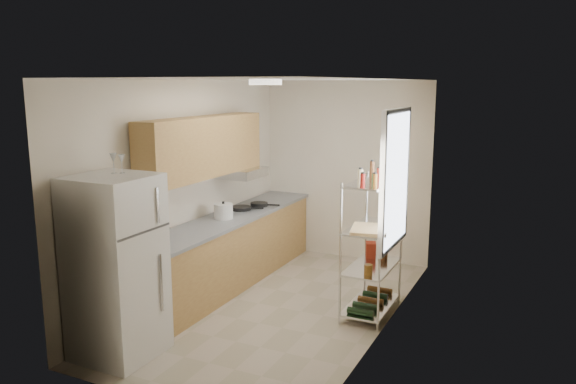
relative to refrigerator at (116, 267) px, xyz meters
name	(u,v)px	position (x,y,z in m)	size (l,w,h in m)	color
room	(279,198)	(0.87, 1.67, 0.43)	(2.52, 4.42, 2.62)	#B6A794
counter_run	(230,250)	(-0.05, 2.11, -0.42)	(0.63, 3.51, 0.90)	tan
upper_cabinets	(204,147)	(-0.19, 1.77, 0.94)	(0.33, 2.20, 0.72)	tan
range_hood	(242,172)	(-0.13, 2.57, 0.52)	(0.50, 0.60, 0.12)	#B7BABC
window	(395,179)	(2.09, 2.02, 0.68)	(0.06, 1.00, 1.46)	white
bakers_rack	(373,218)	(1.87, 1.96, 0.24)	(0.45, 0.90, 1.73)	silver
ceiling_dome	(265,82)	(0.87, 1.37, 1.70)	(0.34, 0.34, 0.06)	white
refrigerator	(116,267)	(0.00, 0.00, 0.00)	(0.72, 0.72, 1.74)	silver
wine_glass_a	(114,163)	(-0.05, 0.10, 0.96)	(0.07, 0.07, 0.19)	silver
wine_glass_b	(122,164)	(0.01, 0.14, 0.96)	(0.06, 0.06, 0.17)	silver
rice_cooker	(223,211)	(-0.05, 1.96, 0.13)	(0.23, 0.23, 0.19)	silver
frying_pan_large	(241,208)	(-0.10, 2.48, 0.05)	(0.27, 0.27, 0.05)	black
frying_pan_small	(259,204)	(0.01, 2.79, 0.06)	(0.24, 0.24, 0.05)	black
cutting_board	(370,229)	(1.90, 1.77, 0.16)	(0.37, 0.48, 0.03)	tan
espresso_machine	(390,210)	(2.00, 2.18, 0.29)	(0.17, 0.26, 0.30)	black
storage_bag	(371,250)	(1.77, 2.27, -0.22)	(0.11, 0.15, 0.17)	maroon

